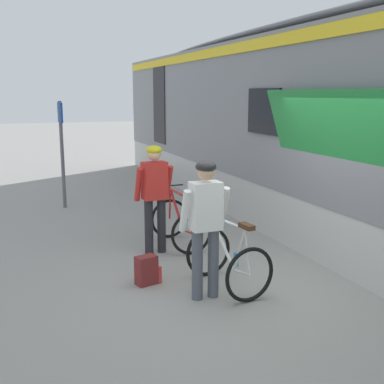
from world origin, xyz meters
name	(u,v)px	position (x,y,z in m)	size (l,w,h in m)	color
ground_plane	(257,288)	(0.00, 0.00, 0.00)	(80.00, 80.00, 0.00)	gray
train_car	(372,129)	(2.82, 1.24, 1.97)	(3.30, 21.05, 3.88)	slate
cyclist_near_in_white	(205,217)	(-0.77, -0.04, 1.05)	(0.61, 0.31, 1.76)	#4C515B
cyclist_far_in_red	(155,190)	(-0.85, 1.90, 1.05)	(0.63, 0.35, 1.76)	#232328
bicycle_near_white	(228,259)	(-0.37, 0.14, 0.40)	(0.84, 1.15, 0.99)	black
bicycle_far_red	(180,223)	(-0.34, 2.12, 0.40)	(0.75, 1.09, 0.99)	black
backpack_on_platform	(146,270)	(-1.35, 0.66, 0.20)	(0.28, 0.18, 0.40)	maroon
water_bottle_near_the_bikes	(236,259)	(0.10, 0.86, 0.11)	(0.07, 0.07, 0.22)	#338CCC
water_bottle_by_the_backpack	(159,275)	(-1.17, 0.64, 0.12)	(0.07, 0.07, 0.23)	red
platform_sign_post	(61,136)	(-1.85, 5.77, 1.62)	(0.08, 0.70, 2.40)	#595B60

